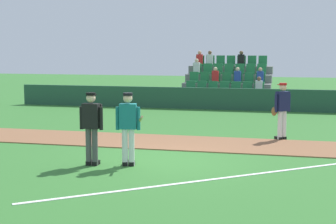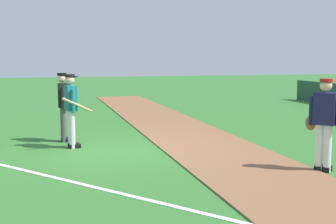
# 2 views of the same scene
# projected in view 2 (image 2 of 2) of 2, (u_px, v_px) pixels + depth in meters

# --- Properties ---
(ground_plane) EXTENTS (80.00, 80.00, 0.00)m
(ground_plane) POSITION_uv_depth(u_px,v_px,m) (110.00, 151.00, 10.17)
(ground_plane) COLOR #33702D
(infield_dirt_path) EXTENTS (28.00, 2.37, 0.03)m
(infield_dirt_path) POSITION_uv_depth(u_px,v_px,m) (206.00, 145.00, 10.78)
(infield_dirt_path) COLOR brown
(infield_dirt_path) RESTS_ON ground
(foul_line_chalk) EXTENTS (9.39, 7.62, 0.01)m
(foul_line_chalk) POSITION_uv_depth(u_px,v_px,m) (104.00, 190.00, 7.17)
(foul_line_chalk) COLOR white
(foul_line_chalk) RESTS_ON ground
(batter_teal_jersey) EXTENTS (0.73, 0.73, 1.76)m
(batter_teal_jersey) POSITION_uv_depth(u_px,v_px,m) (71.00, 108.00, 10.40)
(batter_teal_jersey) COLOR white
(batter_teal_jersey) RESTS_ON ground
(umpire_home_plate) EXTENTS (0.59, 0.31, 1.76)m
(umpire_home_plate) POSITION_uv_depth(u_px,v_px,m) (64.00, 103.00, 11.20)
(umpire_home_plate) COLOR #4C4C4C
(umpire_home_plate) RESTS_ON ground
(runner_navy_jersey) EXTENTS (0.59, 0.48, 1.76)m
(runner_navy_jersey) POSITION_uv_depth(u_px,v_px,m) (324.00, 121.00, 8.23)
(runner_navy_jersey) COLOR white
(runner_navy_jersey) RESTS_ON ground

